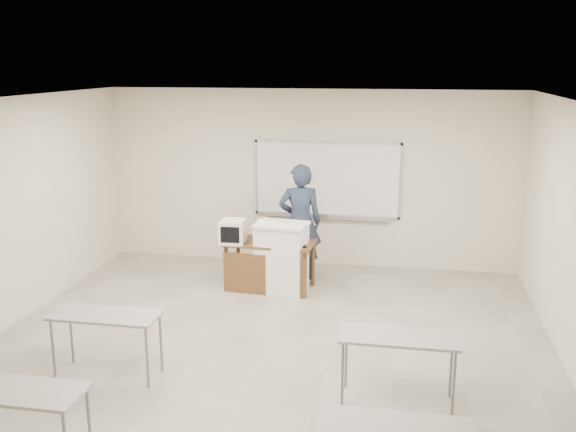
% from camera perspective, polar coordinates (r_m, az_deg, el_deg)
% --- Properties ---
extents(floor, '(7.00, 8.00, 0.01)m').
position_cam_1_polar(floor, '(7.65, -2.72, -13.20)').
color(floor, gray).
rests_on(floor, ground).
extents(whiteboard, '(2.48, 0.10, 1.31)m').
position_cam_1_polar(whiteboard, '(10.87, 3.49, 3.18)').
color(whiteboard, white).
rests_on(whiteboard, floor).
extents(student_desks, '(4.40, 2.20, 0.73)m').
position_cam_1_polar(student_desks, '(6.18, -5.70, -13.12)').
color(student_desks, gray).
rests_on(student_desks, floor).
extents(instructor_desk, '(1.35, 0.68, 0.75)m').
position_cam_1_polar(instructor_desk, '(9.79, -1.74, -3.70)').
color(instructor_desk, brown).
rests_on(instructor_desk, floor).
extents(podium, '(0.76, 0.56, 1.08)m').
position_cam_1_polar(podium, '(9.76, -0.58, -3.70)').
color(podium, white).
rests_on(podium, floor).
extents(crt_monitor, '(0.38, 0.43, 0.36)m').
position_cam_1_polar(crt_monitor, '(9.79, -4.92, -1.37)').
color(crt_monitor, beige).
rests_on(crt_monitor, instructor_desk).
extents(laptop, '(0.35, 0.32, 0.26)m').
position_cam_1_polar(laptop, '(9.62, 0.56, -2.27)').
color(laptop, black).
rests_on(laptop, instructor_desk).
extents(mouse, '(0.12, 0.10, 0.04)m').
position_cam_1_polar(mouse, '(9.78, 1.60, -2.26)').
color(mouse, '#A9ABB1').
rests_on(mouse, instructor_desk).
extents(keyboard, '(0.47, 0.23, 0.02)m').
position_cam_1_polar(keyboard, '(9.71, -1.36, -0.43)').
color(keyboard, beige).
rests_on(keyboard, podium).
extents(presenter, '(0.76, 0.58, 1.88)m').
position_cam_1_polar(presenter, '(10.23, 1.08, -0.54)').
color(presenter, black).
rests_on(presenter, floor).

